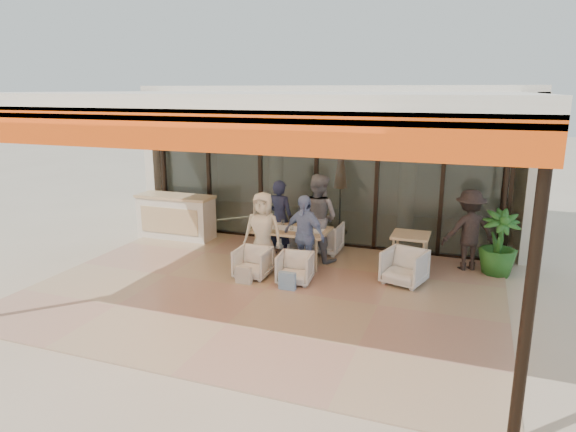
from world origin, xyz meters
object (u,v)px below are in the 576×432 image
Objects in this scene: standing_woman at (469,230)px; potted_palm at (499,243)px; chair_far_left at (288,233)px; diner_grey at (318,218)px; chair_far_right at (324,236)px; chair_near_left at (253,261)px; side_table at (411,239)px; host_counter at (176,216)px; side_chair at (404,265)px; diner_periwinkle at (304,235)px; chair_near_right at (295,267)px; diner_navy at (280,218)px; dining_table at (291,231)px; diner_cream at (263,231)px.

standing_woman is 1.27× the size of potted_palm.
chair_far_left is 0.39× the size of diner_grey.
chair_far_right reaches higher than chair_near_left.
standing_woman is (3.75, 1.83, 0.48)m from chair_near_left.
side_table is 1.63m from potted_palm.
diner_grey reaches higher than host_counter.
side_chair is 0.45× the size of standing_woman.
diner_grey is 0.91m from diner_periwinkle.
diner_grey is at bearing 179.38° from side_table.
side_table is (2.71, -0.52, 0.28)m from chair_far_left.
standing_woman reaches higher than side_chair.
potted_palm is at bearing 20.79° from chair_near_right.
diner_navy reaches higher than potted_palm.
dining_table is 2.10× the size of side_chair.
potted_palm is at bearing -0.36° from host_counter.
potted_palm reaches higher than chair_near_right.
potted_palm reaches higher than side_table.
potted_palm is at bearing 50.41° from side_chair.
potted_palm is at bearing 177.42° from chair_far_right.
dining_table reaches higher than side_chair.
diner_periwinkle is at bearing -46.97° from dining_table.
side_chair is (2.30, -0.33, -0.33)m from dining_table.
standing_woman reaches higher than chair_near_left.
diner_cream reaches higher than chair_near_left.
chair_near_right is 3.48m from standing_woman.
potted_palm is at bearing -158.23° from diner_grey.
dining_table is 0.97× the size of diner_periwinkle.
chair_near_left is (2.77, -1.78, -0.22)m from host_counter.
diner_periwinkle is 3.68m from potted_palm.
diner_periwinkle is at bearing -19.50° from host_counter.
chair_far_left is at bearing 89.38° from chair_near_left.
diner_grey is (0.84, -0.50, 0.55)m from chair_far_left.
host_counter is at bearing 2.09° from chair_far_right.
standing_woman is at bearing 178.82° from chair_far_right.
diner_cream is (-0.84, 0.50, 0.46)m from chair_near_right.
diner_periwinkle reaches higher than chair_far_left.
diner_periwinkle is at bearing 137.58° from diner_navy.
chair_near_right is at bearing 129.28° from chair_far_left.
chair_near_left is at bearing -151.33° from side_chair.
diner_grey is 1.89m from side_table.
potted_palm is (4.30, 1.23, -0.14)m from diner_cream.
diner_navy is at bearing 30.92° from chair_far_right.
dining_table is 2.01× the size of side_table.
side_table is at bearing -175.88° from diner_navy.
chair_far_right is at bearing -144.69° from diner_navy.
diner_grey is 2.10m from side_chair.
chair_far_right is 0.46× the size of standing_woman.
diner_grey is at bearing 46.21° from dining_table.
chair_far_right is at bearing 161.47° from side_chair.
host_counter is at bearing -25.89° from standing_woman.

